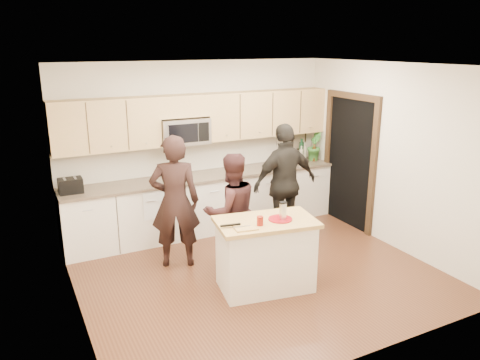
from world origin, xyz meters
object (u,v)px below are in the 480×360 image
woman_center (231,211)px  toaster (71,186)px  island (265,254)px  woman_right (285,183)px  woman_left (175,202)px

woman_center → toaster: bearing=-34.8°
island → woman_right: (1.01, 1.18, 0.46)m
toaster → woman_right: 3.10m
woman_right → toaster: bearing=-17.7°
island → woman_left: (-0.76, 1.12, 0.46)m
island → woman_left: bearing=133.9°
woman_left → woman_center: 0.76m
island → woman_right: 1.62m
woman_right → island: bearing=48.3°
toaster → woman_right: woman_right is taller
toaster → woman_center: size_ratio=0.20×
woman_center → island: bearing=100.5°
woman_left → woman_right: woman_right is taller
woman_center → woman_right: woman_right is taller
woman_left → woman_center: bearing=168.6°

